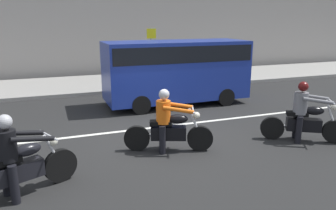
% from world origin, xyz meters
% --- Properties ---
extents(ground_plane, '(80.00, 80.00, 0.00)m').
position_xyz_m(ground_plane, '(0.00, 0.00, 0.00)').
color(ground_plane, black).
extents(sidewalk_slab, '(40.00, 4.40, 0.14)m').
position_xyz_m(sidewalk_slab, '(0.00, 8.00, 0.07)').
color(sidewalk_slab, gray).
rests_on(sidewalk_slab, ground_plane).
extents(lane_marking_stripe, '(18.00, 0.14, 0.01)m').
position_xyz_m(lane_marking_stripe, '(0.43, 0.90, 0.00)').
color(lane_marking_stripe, silver).
rests_on(lane_marking_stripe, ground_plane).
extents(motorcycle_with_rider_gray, '(1.89, 1.21, 1.56)m').
position_xyz_m(motorcycle_with_rider_gray, '(3.29, -1.44, 0.64)').
color(motorcycle_with_rider_gray, black).
rests_on(motorcycle_with_rider_gray, ground_plane).
extents(motorcycle_with_rider_orange_stripe, '(2.03, 0.97, 1.51)m').
position_xyz_m(motorcycle_with_rider_orange_stripe, '(-0.20, -0.85, 0.62)').
color(motorcycle_with_rider_orange_stripe, black).
rests_on(motorcycle_with_rider_orange_stripe, ground_plane).
extents(motorcycle_with_rider_black_leather, '(2.10, 1.11, 1.54)m').
position_xyz_m(motorcycle_with_rider_black_leather, '(-3.42, -1.91, 0.63)').
color(motorcycle_with_rider_black_leather, black).
rests_on(motorcycle_with_rider_black_leather, ground_plane).
extents(parked_van_cobalt_blue, '(5.17, 1.96, 2.32)m').
position_xyz_m(parked_van_cobalt_blue, '(1.65, 3.28, 1.35)').
color(parked_van_cobalt_blue, navy).
rests_on(parked_van_cobalt_blue, ground_plane).
extents(street_sign_post, '(0.44, 0.08, 2.56)m').
position_xyz_m(street_sign_post, '(1.83, 6.85, 1.69)').
color(street_sign_post, gray).
rests_on(street_sign_post, sidewalk_slab).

